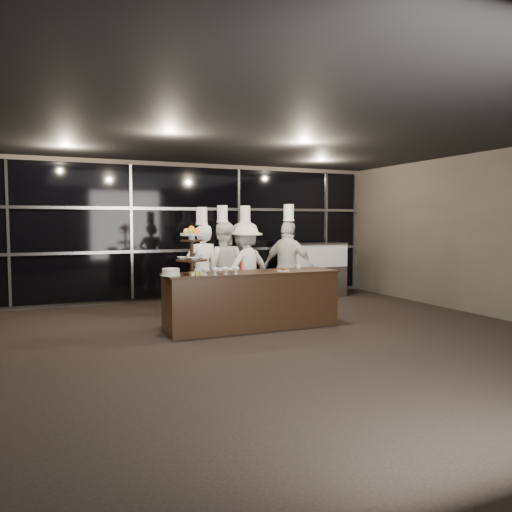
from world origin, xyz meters
name	(u,v)px	position (x,y,z in m)	size (l,w,h in m)	color
room	(292,240)	(0.00, 0.00, 1.50)	(10.00, 10.00, 10.00)	black
window_wall	(187,232)	(0.00, 4.94, 1.50)	(8.60, 0.10, 2.80)	black
buffet_counter	(252,300)	(0.17, 1.72, 0.47)	(2.84, 0.74, 0.92)	black
display_stand	(192,247)	(-0.83, 1.72, 1.34)	(0.48, 0.48, 0.74)	black
compotes	(221,269)	(-0.44, 1.50, 1.00)	(0.60, 0.11, 0.12)	silver
layer_cake	(171,272)	(-1.17, 1.67, 0.97)	(0.30, 0.30, 0.11)	white
pastry_squares	(197,274)	(-0.81, 1.55, 0.95)	(0.19, 0.13, 0.05)	#FBE47B
small_plate	(283,270)	(0.68, 1.62, 0.94)	(0.20, 0.20, 0.05)	white
chef_cup	(299,266)	(1.16, 1.97, 0.96)	(0.08, 0.08, 0.07)	white
display_case	(312,267)	(2.77, 4.30, 0.69)	(1.49, 0.65, 1.24)	#A5A5AA
chef_a	(202,271)	(-0.35, 2.74, 0.87)	(0.67, 0.49, 1.98)	white
chef_b	(223,268)	(0.11, 2.95, 0.87)	(1.01, 0.89, 2.02)	white
chef_c	(245,268)	(0.54, 2.93, 0.87)	(1.25, 0.95, 2.02)	white
chef_d	(289,267)	(1.28, 2.60, 0.89)	(0.95, 1.07, 2.04)	silver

